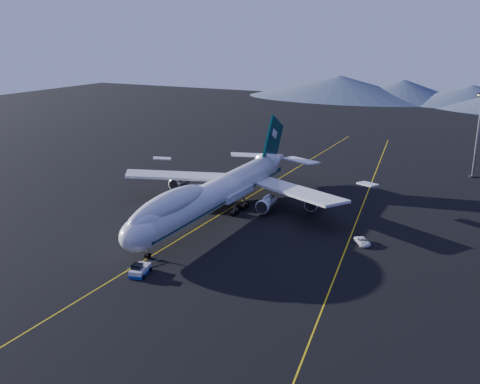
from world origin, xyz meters
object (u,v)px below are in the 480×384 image
at_px(service_van, 362,241).
at_px(floodlight_mast, 478,135).
at_px(boeing_747, 216,193).
at_px(pushback_tug, 140,271).

distance_m(service_van, floodlight_mast, 69.00).
xyz_separation_m(boeing_747, service_van, (34.44, -1.39, -5.17)).
relative_size(boeing_747, floodlight_mast, 2.97).
bearing_deg(boeing_747, floodlight_mast, 52.32).
bearing_deg(pushback_tug, floodlight_mast, 50.39).
xyz_separation_m(pushback_tug, service_van, (31.44, 31.40, -0.02)).
distance_m(pushback_tug, service_van, 44.43).
bearing_deg(pushback_tug, service_van, 31.09).
xyz_separation_m(boeing_747, floodlight_mast, (50.04, 64.79, 6.55)).
height_order(pushback_tug, floodlight_mast, floodlight_mast).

